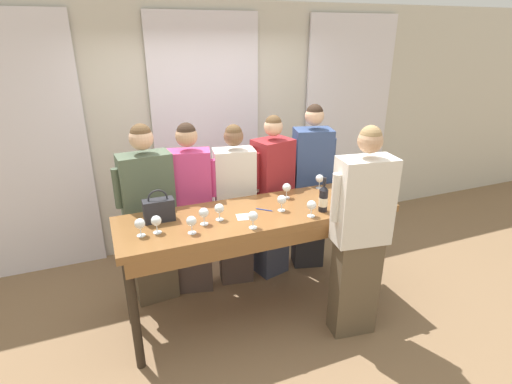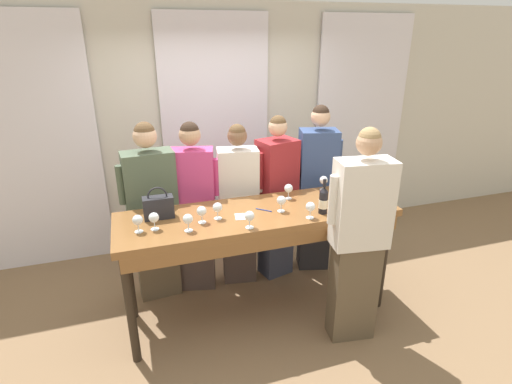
% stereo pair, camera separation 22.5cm
% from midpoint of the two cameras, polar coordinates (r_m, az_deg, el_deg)
% --- Properties ---
extents(ground_plane, '(18.00, 18.00, 0.00)m').
position_cam_midpoint_polar(ground_plane, '(3.97, -1.29, -16.58)').
color(ground_plane, '#846647').
extents(wall_back, '(12.00, 0.06, 2.80)m').
position_cam_midpoint_polar(wall_back, '(4.80, -8.49, 8.74)').
color(wall_back, beige).
rests_on(wall_back, ground_plane).
extents(curtain_panel_left, '(1.25, 0.03, 2.69)m').
position_cam_midpoint_polar(curtain_panel_left, '(4.70, -31.64, 4.73)').
color(curtain_panel_left, white).
rests_on(curtain_panel_left, ground_plane).
extents(curtain_panel_center, '(1.25, 0.03, 2.69)m').
position_cam_midpoint_polar(curtain_panel_center, '(4.75, -8.26, 7.93)').
color(curtain_panel_center, white).
rests_on(curtain_panel_center, ground_plane).
extents(curtain_panel_right, '(1.25, 0.03, 2.69)m').
position_cam_midpoint_polar(curtain_panel_right, '(5.52, 11.72, 9.63)').
color(curtain_panel_right, white).
rests_on(curtain_panel_right, ground_plane).
extents(tasting_bar, '(2.40, 0.71, 1.04)m').
position_cam_midpoint_polar(tasting_bar, '(3.45, -1.30, -4.59)').
color(tasting_bar, brown).
rests_on(tasting_bar, ground_plane).
extents(wine_bottle, '(0.08, 0.08, 0.30)m').
position_cam_midpoint_polar(wine_bottle, '(3.41, 7.75, -0.97)').
color(wine_bottle, black).
rests_on(wine_bottle, tasting_bar).
extents(handbag, '(0.24, 0.11, 0.27)m').
position_cam_midpoint_polar(handbag, '(3.34, -15.61, -2.45)').
color(handbag, '#232328').
rests_on(handbag, tasting_bar).
extents(wine_glass_front_left, '(0.08, 0.08, 0.14)m').
position_cam_midpoint_polar(wine_glass_front_left, '(3.40, 1.81, -1.18)').
color(wine_glass_front_left, white).
rests_on(wine_glass_front_left, tasting_bar).
extents(wine_glass_front_mid, '(0.08, 0.08, 0.14)m').
position_cam_midpoint_polar(wine_glass_front_mid, '(3.10, -2.53, -3.55)').
color(wine_glass_front_mid, white).
rests_on(wine_glass_front_mid, tasting_bar).
extents(wine_glass_front_right, '(0.08, 0.08, 0.14)m').
position_cam_midpoint_polar(wine_glass_front_right, '(3.64, 15.87, -0.45)').
color(wine_glass_front_right, white).
rests_on(wine_glass_front_right, tasting_bar).
extents(wine_glass_center_left, '(0.08, 0.08, 0.14)m').
position_cam_midpoint_polar(wine_glass_center_left, '(3.31, 6.02, -1.96)').
color(wine_glass_center_left, white).
rests_on(wine_glass_center_left, tasting_bar).
extents(wine_glass_center_mid, '(0.08, 0.08, 0.14)m').
position_cam_midpoint_polar(wine_glass_center_mid, '(3.25, -7.26, -2.44)').
color(wine_glass_center_mid, white).
rests_on(wine_glass_center_mid, tasting_bar).
extents(wine_glass_center_right, '(0.08, 0.08, 0.14)m').
position_cam_midpoint_polar(wine_glass_center_right, '(3.92, 7.46, 1.86)').
color(wine_glass_center_right, white).
rests_on(wine_glass_center_right, tasting_bar).
extents(wine_glass_back_left, '(0.08, 0.08, 0.14)m').
position_cam_midpoint_polar(wine_glass_back_left, '(3.14, -16.08, -4.04)').
color(wine_glass_back_left, white).
rests_on(wine_glass_back_left, tasting_bar).
extents(wine_glass_back_mid, '(0.08, 0.08, 0.14)m').
position_cam_midpoint_polar(wine_glass_back_mid, '(3.20, -9.48, -3.01)').
color(wine_glass_back_mid, white).
rests_on(wine_glass_back_mid, tasting_bar).
extents(wine_glass_back_right, '(0.08, 0.08, 0.14)m').
position_cam_midpoint_polar(wine_glass_back_right, '(3.13, -18.26, -4.42)').
color(wine_glass_back_right, white).
rests_on(wine_glass_back_right, tasting_bar).
extents(wine_glass_near_host, '(0.08, 0.08, 0.14)m').
position_cam_midpoint_polar(wine_glass_near_host, '(3.68, 14.30, 0.01)').
color(wine_glass_near_host, white).
rests_on(wine_glass_near_host, tasting_bar).
extents(wine_glass_by_bottle, '(0.08, 0.08, 0.14)m').
position_cam_midpoint_polar(wine_glass_by_bottle, '(3.08, -11.31, -4.18)').
color(wine_glass_by_bottle, white).
rests_on(wine_glass_by_bottle, tasting_bar).
extents(wine_glass_by_handbag, '(0.08, 0.08, 0.14)m').
position_cam_midpoint_polar(wine_glass_by_handbag, '(3.66, 2.65, 0.56)').
color(wine_glass_by_handbag, white).
rests_on(wine_glass_by_handbag, tasting_bar).
extents(napkin, '(0.15, 0.15, 0.00)m').
position_cam_midpoint_polar(napkin, '(3.32, -3.65, -3.60)').
color(napkin, white).
rests_on(napkin, tasting_bar).
extents(pen, '(0.11, 0.11, 0.01)m').
position_cam_midpoint_polar(pen, '(3.44, -0.68, -2.60)').
color(pen, '#193399').
rests_on(pen, tasting_bar).
extents(guest_olive_jacket, '(0.57, 0.28, 1.76)m').
position_cam_midpoint_polar(guest_olive_jacket, '(3.85, -16.59, -3.32)').
color(guest_olive_jacket, brown).
rests_on(guest_olive_jacket, ground_plane).
extents(guest_pink_top, '(0.52, 0.30, 1.73)m').
position_cam_midpoint_polar(guest_pink_top, '(3.89, -10.88, -2.45)').
color(guest_pink_top, '#473833').
rests_on(guest_pink_top, ground_plane).
extents(guest_cream_sweater, '(0.51, 0.30, 1.68)m').
position_cam_midpoint_polar(guest_cream_sweater, '(4.00, -4.63, -2.01)').
color(guest_cream_sweater, '#473833').
rests_on(guest_cream_sweater, ground_plane).
extents(guest_striped_shirt, '(0.48, 0.36, 1.74)m').
position_cam_midpoint_polar(guest_striped_shirt, '(4.12, 0.77, -0.85)').
color(guest_striped_shirt, '#383D51').
rests_on(guest_striped_shirt, ground_plane).
extents(guest_navy_coat, '(0.49, 0.36, 1.81)m').
position_cam_midpoint_polar(guest_navy_coat, '(4.28, 6.32, 0.56)').
color(guest_navy_coat, '#28282D').
rests_on(guest_navy_coat, ground_plane).
extents(host_pouring, '(0.56, 0.30, 1.84)m').
position_cam_midpoint_polar(host_pouring, '(3.33, 12.75, -6.16)').
color(host_pouring, brown).
rests_on(host_pouring, ground_plane).
extents(potted_plant, '(0.38, 0.38, 0.72)m').
position_cam_midpoint_polar(potted_plant, '(5.45, 11.45, -0.95)').
color(potted_plant, '#4C4C51').
rests_on(potted_plant, ground_plane).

